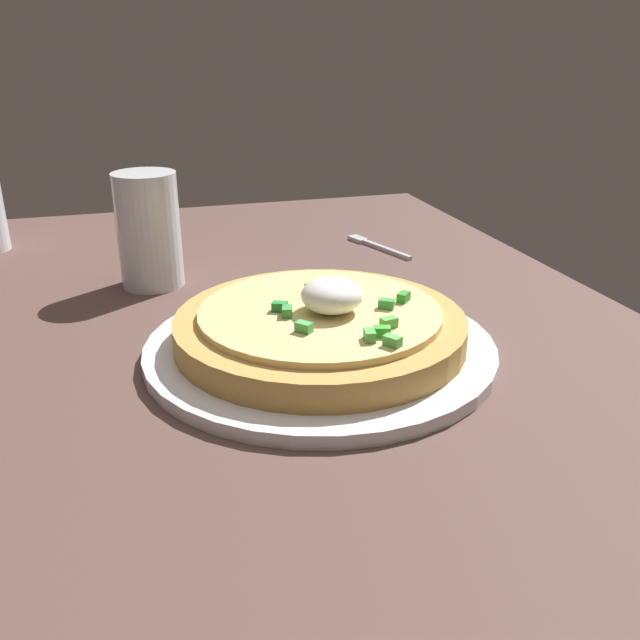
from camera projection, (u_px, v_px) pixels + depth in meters
The scene contains 5 objects.
dining_table at pixel (251, 407), 52.37cm from camera, with size 125.32×79.57×2.48cm, color #4F3833.
plate at pixel (320, 348), 58.13cm from camera, with size 29.78×29.78×1.13cm, color silver.
pizza at pixel (321, 325), 57.28cm from camera, with size 24.59×24.59×5.86cm.
cup_near at pixel (149, 235), 72.36cm from camera, with size 6.69×6.69×12.23cm.
fork at pixel (374, 245), 87.64cm from camera, with size 11.48×4.67×0.50cm.
Camera 1 is at (-45.33, 7.78, 27.71)cm, focal length 38.14 mm.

